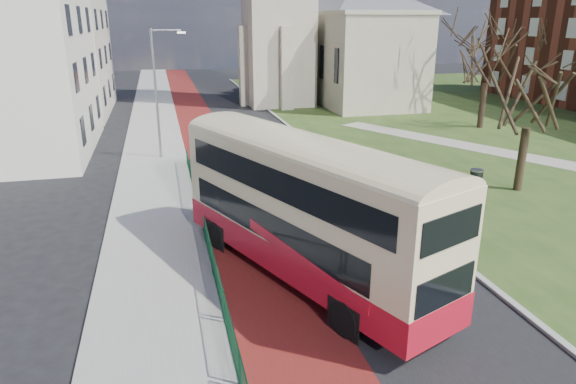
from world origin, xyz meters
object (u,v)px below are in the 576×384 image
object	(u,v)px
litter_bin	(476,180)
bus	(304,203)
winter_tree_far	(489,48)
winter_tree_near	(534,75)
streetlamp	(158,88)

from	to	relation	value
litter_bin	bus	bearing A→B (deg)	-148.32
winter_tree_far	litter_bin	world-z (taller)	winter_tree_far
bus	winter_tree_near	xyz separation A→B (m)	(13.64, 6.49, 3.25)
streetlamp	winter_tree_near	world-z (taller)	winter_tree_near
bus	streetlamp	bearing A→B (deg)	81.56
streetlamp	winter_tree_near	xyz separation A→B (m)	(18.13, -11.31, 1.43)
winter_tree_near	litter_bin	world-z (taller)	winter_tree_near
streetlamp	winter_tree_far	bearing A→B (deg)	8.23
winter_tree_far	litter_bin	xyz separation A→B (m)	(-9.88, -14.45, -5.84)
winter_tree_near	winter_tree_far	world-z (taller)	winter_tree_far
winter_tree_near	litter_bin	size ratio (longest dim) A/B	7.83
winter_tree_near	bus	bearing A→B (deg)	-154.55
bus	winter_tree_near	world-z (taller)	winter_tree_near
winter_tree_near	litter_bin	bearing A→B (deg)	164.47
bus	litter_bin	distance (m)	13.67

